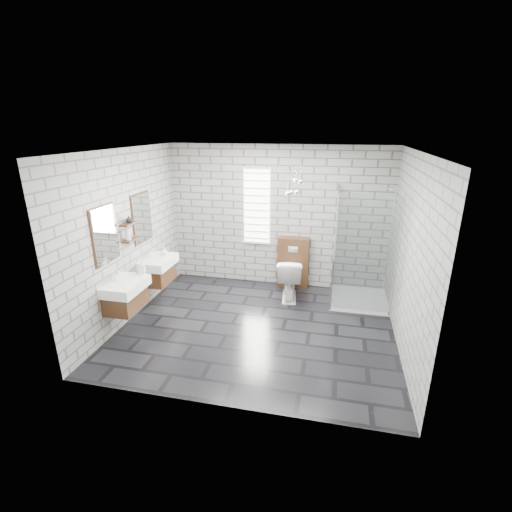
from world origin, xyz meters
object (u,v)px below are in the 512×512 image
(vanity_left, at_px, (123,287))
(toilet, at_px, (289,278))
(cistern_panel, at_px, (293,262))
(shower_enclosure, at_px, (355,277))
(vanity_right, at_px, (156,263))

(vanity_left, height_order, toilet, vanity_left)
(cistern_panel, bearing_deg, shower_enclosure, -24.09)
(vanity_right, height_order, cistern_panel, vanity_right)
(vanity_right, relative_size, shower_enclosure, 0.77)
(vanity_right, height_order, shower_enclosure, shower_enclosure)
(shower_enclosure, bearing_deg, vanity_right, -168.22)
(cistern_panel, relative_size, toilet, 1.29)
(cistern_panel, distance_m, toilet, 0.54)
(toilet, bearing_deg, vanity_right, 10.90)
(vanity_left, xyz_separation_m, cistern_panel, (2.25, 2.28, -0.26))
(vanity_left, relative_size, cistern_panel, 1.57)
(vanity_right, bearing_deg, toilet, 17.30)
(vanity_left, height_order, shower_enclosure, shower_enclosure)
(vanity_right, bearing_deg, shower_enclosure, 11.78)
(vanity_left, relative_size, shower_enclosure, 0.77)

